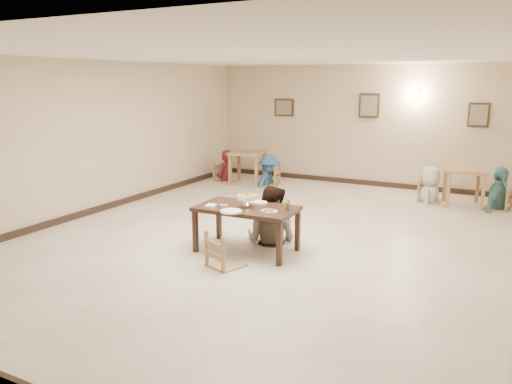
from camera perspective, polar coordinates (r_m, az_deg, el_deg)
The scene contains 32 objects.
floor at distance 8.53m, azimuth 2.71°, elevation -5.17°, with size 10.00×10.00×0.00m, color beige.
ceiling at distance 8.13m, azimuth 2.93°, elevation 15.40°, with size 10.00×10.00×0.00m, color white.
wall_back at distance 12.88m, azimuth 12.30°, elevation 7.41°, with size 10.00×10.00×0.00m, color beige.
wall_front at distance 4.30m, azimuth -26.58°, elevation -3.61°, with size 10.00×10.00×0.00m, color beige.
wall_left at distance 10.51m, azimuth -17.50°, elevation 6.01°, with size 10.00×10.00×0.00m, color beige.
baseboard_back at distance 13.05m, azimuth 11.97°, elevation 1.10°, with size 8.00×0.06×0.12m, color black.
baseboard_left at distance 10.73m, azimuth -16.88°, elevation -1.65°, with size 0.06×10.00×0.12m, color black.
picture_a at distance 13.56m, azimuth 3.22°, elevation 9.62°, with size 0.55×0.04×0.45m.
picture_b at distance 12.78m, azimuth 12.79°, elevation 9.60°, with size 0.50×0.04×0.60m.
picture_c at distance 12.38m, azimuth 24.09°, elevation 8.04°, with size 0.45×0.04×0.55m.
wall_sconce at distance 12.53m, azimuth 17.80°, elevation 10.64°, with size 0.16×0.05×0.22m, color #FFD88C.
main_table at distance 7.66m, azimuth -1.08°, elevation -2.28°, with size 1.56×0.92×0.71m.
chair_far at distance 8.28m, azimuth 1.94°, elevation -2.19°, with size 0.46×0.46×0.98m.
chair_near at distance 7.11m, azimuth -3.46°, elevation -4.76°, with size 0.45×0.45×0.97m.
main_diner at distance 8.08m, azimuth 1.75°, elevation 0.74°, with size 0.91×0.71×1.88m, color gray.
curry_warmer at distance 7.58m, azimuth -1.02°, elevation -0.61°, with size 0.33×0.29×0.26m.
rice_plate_far at distance 7.86m, azimuth 0.22°, elevation -1.17°, with size 0.31×0.31×0.07m.
rice_plate_near at distance 7.33m, azimuth -2.85°, elevation -2.19°, with size 0.32×0.32×0.07m.
fried_plate at distance 7.33m, azimuth 1.50°, elevation -2.16°, with size 0.26×0.26×0.06m.
chili_dish at distance 7.71m, azimuth -3.71°, elevation -1.49°, with size 0.12×0.12×0.03m.
napkin_cutlery at distance 7.66m, azimuth -5.17°, elevation -1.58°, with size 0.19×0.28×0.03m.
drink_glass at distance 7.44m, azimuth 3.58°, elevation -1.52°, with size 0.08×0.08×0.16m.
bg_table_left at distance 12.84m, azimuth -0.99°, elevation 4.02°, with size 0.97×0.97×0.83m.
bg_table_right at distance 11.40m, azimuth 22.73°, elevation 1.77°, with size 0.95×0.95×0.79m.
bg_chair_ll at distance 13.12m, azimuth -3.51°, elevation 3.45°, with size 0.49×0.49×1.04m.
bg_chair_lr at distance 12.59m, azimuth 1.53°, elevation 2.95°, with size 0.46×0.46×0.99m.
bg_chair_rl at distance 11.56m, azimuth 19.34°, elevation 1.36°, with size 0.46×0.46×0.99m.
bg_chair_rr at distance 11.41m, azimuth 26.06°, elevation 0.68°, with size 0.47×0.47×1.00m.
bg_diner_a at distance 13.08m, azimuth -3.53°, elevation 4.84°, with size 0.61×0.40×1.68m, color #54171A.
bg_diner_b at distance 12.54m, azimuth 1.54°, elevation 4.26°, with size 1.01×0.58×1.57m, color #336289.
bg_diner_c at distance 11.51m, azimuth 19.44°, elevation 2.76°, with size 0.76×0.49×1.55m, color silver.
bg_diner_d at distance 11.34m, azimuth 26.25°, elevation 2.59°, with size 1.04×0.43×1.77m, color #569698.
Camera 1 is at (3.41, -7.37, 2.60)m, focal length 35.00 mm.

